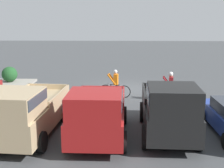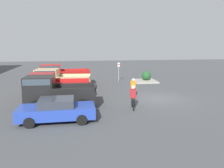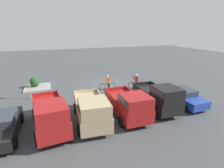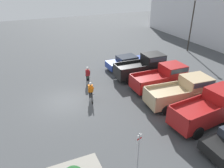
{
  "view_description": "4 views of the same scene",
  "coord_description": "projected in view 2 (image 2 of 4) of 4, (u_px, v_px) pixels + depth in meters",
  "views": [
    {
      "loc": [
        0.3,
        20.1,
        4.79
      ],
      "look_at": [
        0.78,
        3.85,
        1.2
      ],
      "focal_mm": 50.0,
      "sensor_mm": 36.0,
      "label": 1
    },
    {
      "loc": [
        -17.3,
        6.39,
        4.67
      ],
      "look_at": [
        0.78,
        3.85,
        1.2
      ],
      "focal_mm": 35.0,
      "sensor_mm": 36.0,
      "label": 2
    },
    {
      "loc": [
        6.47,
        19.41,
        6.5
      ],
      "look_at": [
        0.78,
        3.85,
        1.2
      ],
      "focal_mm": 28.0,
      "sensor_mm": 36.0,
      "label": 3
    },
    {
      "loc": [
        15.63,
        -2.67,
        9.33
      ],
      "look_at": [
        0.78,
        3.85,
        1.2
      ],
      "focal_mm": 35.0,
      "sensor_mm": 36.0,
      "label": 4
    }
  ],
  "objects": [
    {
      "name": "pickup_truck_3",
      "position": [
        62.0,
        75.0,
        23.74
      ],
      "size": [
        2.48,
        5.31,
        2.35
      ],
      "color": "maroon",
      "rests_on": "ground_plane"
    },
    {
      "name": "shrub",
      "position": [
        146.0,
        76.0,
        26.63
      ],
      "size": [
        1.09,
        1.09,
        1.09
      ],
      "color": "#1E4C23",
      "rests_on": "curb_island"
    },
    {
      "name": "fire_lane_sign",
      "position": [
        119.0,
        70.0,
        26.24
      ],
      "size": [
        0.1,
        0.3,
        2.39
      ],
      "color": "#9E9EA3",
      "rests_on": "ground_plane"
    },
    {
      "name": "sedan_1",
      "position": [
        68.0,
        75.0,
        26.65
      ],
      "size": [
        1.92,
        4.67,
        1.46
      ],
      "color": "black",
      "rests_on": "ground_plane"
    },
    {
      "name": "cyclist_0",
      "position": [
        133.0,
        88.0,
        18.76
      ],
      "size": [
        1.88,
        0.53,
        1.68
      ],
      "color": "black",
      "rests_on": "ground_plane"
    },
    {
      "name": "ground_plane",
      "position": [
        158.0,
        98.0,
        18.57
      ],
      "size": [
        80.0,
        80.0,
        0.0
      ],
      "primitive_type": "plane",
      "color": "#424447"
    },
    {
      "name": "curb_island",
      "position": [
        145.0,
        81.0,
        26.46
      ],
      "size": [
        2.8,
        2.76,
        0.15
      ],
      "primitive_type": "cube",
      "color": "gray",
      "rests_on": "ground_plane"
    },
    {
      "name": "pickup_truck_0",
      "position": [
        55.0,
        92.0,
        15.65
      ],
      "size": [
        2.29,
        5.0,
        2.33
      ],
      "color": "black",
      "rests_on": "ground_plane"
    },
    {
      "name": "pickup_truck_1",
      "position": [
        55.0,
        86.0,
        18.34
      ],
      "size": [
        2.31,
        4.91,
        2.17
      ],
      "color": "maroon",
      "rests_on": "ground_plane"
    },
    {
      "name": "cyclist_1",
      "position": [
        133.0,
        97.0,
        15.6
      ],
      "size": [
        1.83,
        0.53,
        1.72
      ],
      "color": "black",
      "rests_on": "ground_plane"
    },
    {
      "name": "pickup_truck_2",
      "position": [
        59.0,
        80.0,
        21.1
      ],
      "size": [
        2.53,
        5.32,
        2.18
      ],
      "color": "tan",
      "rests_on": "ground_plane"
    },
    {
      "name": "sedan_0",
      "position": [
        57.0,
        110.0,
        13.06
      ],
      "size": [
        2.08,
        4.55,
        1.4
      ],
      "color": "#233D9E",
      "rests_on": "ground_plane"
    }
  ]
}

